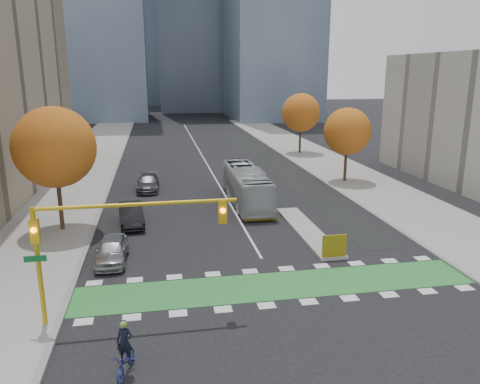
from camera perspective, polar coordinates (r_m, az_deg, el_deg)
name	(u,v)px	position (r m, az deg, el deg)	size (l,w,h in m)	color
ground	(285,300)	(22.48, 5.56, -12.92)	(300.00, 300.00, 0.00)	black
sidewalk_west	(62,199)	(41.23, -20.91, -0.85)	(7.00, 120.00, 0.15)	gray
sidewalk_east	(368,186)	(44.76, 15.36, 0.77)	(7.00, 120.00, 0.15)	gray
curb_west	(106,197)	(40.71, -16.08, -0.64)	(0.30, 120.00, 0.16)	gray
curb_east	(332,187)	(43.38, 11.18, 0.58)	(0.30, 120.00, 0.16)	gray
bike_crossing	(277,285)	(23.76, 4.57, -11.28)	(20.00, 3.00, 0.01)	#2A8235
centre_line	(201,154)	(60.30, -4.76, 4.64)	(0.15, 70.00, 0.01)	silver
bike_lane_paint	(278,167)	(51.91, 4.62, 3.02)	(2.50, 50.00, 0.01)	black
median_island	(307,230)	(31.46, 8.18, -4.64)	(1.60, 10.00, 0.16)	gray
hazard_board	(334,246)	(26.99, 11.43, -6.45)	(1.40, 0.12, 1.30)	yellow
tree_west	(55,147)	(32.14, -21.66, 5.07)	(5.20, 5.20, 8.22)	#332114
tree_east_near	(347,131)	(45.09, 12.95, 7.21)	(4.40, 4.40, 7.08)	#332114
tree_east_far	(301,113)	(60.16, 7.43, 9.57)	(4.80, 4.80, 7.65)	#332114
traffic_signal_west	(102,232)	(19.81, -16.44, -4.64)	(8.53, 0.56, 5.20)	#BF9914
cyclist	(126,356)	(17.76, -13.77, -18.88)	(1.06, 1.88, 2.05)	navy
bus	(247,186)	(37.35, 0.80, 0.80)	(2.45, 10.49, 2.92)	#ACB2B4
parked_car_a	(112,250)	(27.10, -15.36, -6.86)	(1.63, 4.06, 1.38)	#97979C
parked_car_b	(131,214)	(33.13, -13.13, -2.68)	(1.57, 4.50, 1.48)	black
parked_car_c	(148,183)	(42.46, -11.16, 1.12)	(1.91, 4.70, 1.36)	#49494E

